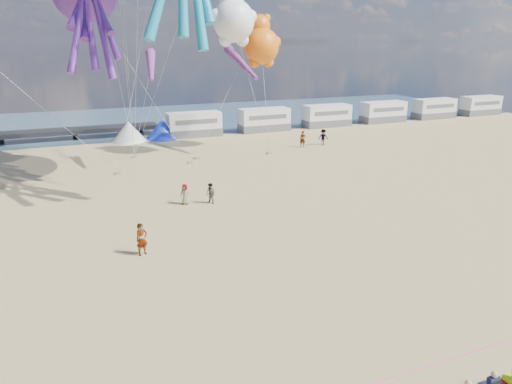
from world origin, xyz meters
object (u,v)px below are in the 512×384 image
(tent_blue, at_px, (162,129))
(sandbag_d, at_px, (198,158))
(sandbag_e, at_px, (135,157))
(beachgoer_0, at_px, (185,194))
(motorhome_2, at_px, (327,116))
(beachgoer_2, at_px, (323,137))
(beachgoer_5, at_px, (303,139))
(sandbag_b, at_px, (190,162))
(motorhome_3, at_px, (383,112))
(sandbag_a, at_px, (118,173))
(standing_person, at_px, (142,239))
(kite_panda, at_px, (234,21))
(tent_white, at_px, (129,131))
(windsock_mid, at_px, (242,63))
(sandbag_c, at_px, (269,153))
(motorhome_5, at_px, (480,106))
(windsock_right, at_px, (151,66))
(motorhome_1, at_px, (264,120))
(motorhome_0, at_px, (194,124))
(kite_teddy_orange, at_px, (261,46))
(motorhome_4, at_px, (434,109))
(beachgoer_1, at_px, (211,194))

(tent_blue, xyz_separation_m, sandbag_d, (1.31, -11.49, -1.09))
(sandbag_e, bearing_deg, beachgoer_0, -84.45)
(motorhome_2, bearing_deg, beachgoer_2, -122.05)
(beachgoer_5, height_order, sandbag_b, beachgoer_5)
(motorhome_3, relative_size, sandbag_a, 13.20)
(tent_blue, distance_m, sandbag_b, 13.04)
(beachgoer_0, bearing_deg, standing_person, -82.79)
(kite_panda, bearing_deg, tent_white, 105.46)
(windsock_mid, bearing_deg, standing_person, -132.29)
(beachgoer_0, relative_size, sandbag_c, 3.07)
(sandbag_e, bearing_deg, beachgoer_2, -5.11)
(motorhome_5, height_order, windsock_right, windsock_right)
(motorhome_2, relative_size, sandbag_b, 13.20)
(tent_white, xyz_separation_m, standing_person, (-3.22, -31.70, -0.27))
(motorhome_2, bearing_deg, motorhome_1, 180.00)
(motorhome_0, relative_size, tent_blue, 1.65)
(beachgoer_5, bearing_deg, beachgoer_2, 37.82)
(kite_teddy_orange, height_order, windsock_right, kite_teddy_orange)
(motorhome_0, bearing_deg, sandbag_e, -134.71)
(motorhome_1, relative_size, motorhome_5, 1.00)
(sandbag_c, relative_size, sandbag_e, 1.00)
(motorhome_3, relative_size, motorhome_4, 1.00)
(tent_white, relative_size, kite_panda, 0.58)
(tent_blue, height_order, beachgoer_2, tent_blue)
(beachgoer_1, bearing_deg, tent_blue, 142.19)
(standing_person, height_order, kite_panda, kite_panda)
(motorhome_3, height_order, motorhome_5, same)
(standing_person, distance_m, sandbag_b, 20.13)
(standing_person, bearing_deg, motorhome_3, 18.33)
(beachgoer_5, distance_m, kite_teddy_orange, 11.03)
(motorhome_1, distance_m, sandbag_d, 16.82)
(motorhome_1, xyz_separation_m, kite_teddy_orange, (-4.22, -9.08, 9.39))
(tent_white, bearing_deg, beachgoer_5, -31.03)
(motorhome_1, bearing_deg, tent_blue, 180.00)
(beachgoer_2, bearing_deg, tent_white, 172.00)
(windsock_right, bearing_deg, sandbag_d, 31.34)
(tent_white, distance_m, sandbag_a, 14.60)
(motorhome_1, relative_size, motorhome_3, 1.00)
(sandbag_d, relative_size, kite_teddy_orange, 0.08)
(motorhome_2, bearing_deg, tent_white, 180.00)
(tent_white, height_order, sandbag_d, tent_white)
(standing_person, distance_m, kite_panda, 26.81)
(motorhome_1, relative_size, beachgoer_5, 3.61)
(motorhome_1, xyz_separation_m, kite_panda, (-8.10, -11.49, 11.71))
(motorhome_5, distance_m, tent_blue, 51.50)
(beachgoer_5, height_order, sandbag_c, beachgoer_5)
(beachgoer_2, height_order, beachgoer_5, same)
(motorhome_5, relative_size, beachgoer_0, 4.30)
(motorhome_2, distance_m, beachgoer_2, 12.45)
(sandbag_e, bearing_deg, motorhome_0, 45.29)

